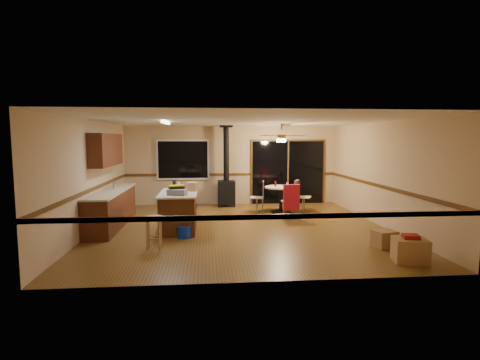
{
  "coord_description": "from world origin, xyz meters",
  "views": [
    {
      "loc": [
        -0.82,
        -8.93,
        2.15
      ],
      "look_at": [
        0.0,
        0.3,
        1.15
      ],
      "focal_mm": 28.0,
      "sensor_mm": 36.0,
      "label": 1
    }
  ],
  "objects": [
    {
      "name": "sliding_door",
      "position": [
        1.9,
        3.45,
        1.05
      ],
      "size": [
        2.52,
        0.1,
        2.1
      ],
      "primitive_type": "cube",
      "color": "black",
      "rests_on": "ground"
    },
    {
      "name": "toolbox_yellow_lid",
      "position": [
        -1.52,
        -0.32,
        1.1
      ],
      "size": [
        0.39,
        0.29,
        0.03
      ],
      "primitive_type": "cube",
      "rotation": [
        0.0,
        0.0,
        0.31
      ],
      "color": "gold",
      "rests_on": "toolbox_black"
    },
    {
      "name": "floor",
      "position": [
        0.0,
        0.0,
        0.0
      ],
      "size": [
        7.0,
        7.0,
        0.0
      ],
      "primitive_type": "plane",
      "color": "brown",
      "rests_on": "ground"
    },
    {
      "name": "window",
      "position": [
        -1.6,
        3.45,
        1.5
      ],
      "size": [
        1.72,
        0.1,
        1.32
      ],
      "primitive_type": "cube",
      "color": "black",
      "rests_on": "ground"
    },
    {
      "name": "glass_red",
      "position": [
        1.19,
        1.91,
        0.86
      ],
      "size": [
        0.06,
        0.06,
        0.16
      ],
      "primitive_type": "cylinder",
      "rotation": [
        0.0,
        0.0,
        0.1
      ],
      "color": "#590C14",
      "rests_on": "dining_table"
    },
    {
      "name": "bar_stool",
      "position": [
        -1.88,
        -1.54,
        0.32
      ],
      "size": [
        0.41,
        0.41,
        0.64
      ],
      "primitive_type": "cylinder",
      "rotation": [
        0.0,
        0.0,
        0.18
      ],
      "color": "tan",
      "rests_on": "floor"
    },
    {
      "name": "wall_front",
      "position": [
        0.0,
        -3.5,
        1.3
      ],
      "size": [
        7.0,
        0.0,
        7.0
      ],
      "primitive_type": "plane",
      "rotation": [
        -1.57,
        0.0,
        0.0
      ],
      "color": "tan",
      "rests_on": "ground"
    },
    {
      "name": "ceiling",
      "position": [
        0.0,
        0.0,
        2.6
      ],
      "size": [
        7.0,
        7.0,
        0.0
      ],
      "primitive_type": "plane",
      "rotation": [
        3.14,
        0.0,
        0.0
      ],
      "color": "silver",
      "rests_on": "ground"
    },
    {
      "name": "chair_left",
      "position": [
        0.75,
        1.89,
        0.59
      ],
      "size": [
        0.47,
        0.46,
        0.51
      ],
      "color": "#BBA98B",
      "rests_on": "ground"
    },
    {
      "name": "toolbox_grey",
      "position": [
        -1.5,
        -0.45,
        0.97
      ],
      "size": [
        0.47,
        0.35,
        0.13
      ],
      "primitive_type": "cube",
      "rotation": [
        0.0,
        0.0,
        -0.32
      ],
      "color": "slate",
      "rests_on": "kitchen_island"
    },
    {
      "name": "bottle_white",
      "position": [
        -1.54,
        0.63,
        0.99
      ],
      "size": [
        0.07,
        0.07,
        0.17
      ],
      "primitive_type": "cylinder",
      "rotation": [
        0.0,
        0.0,
        -0.3
      ],
      "color": "white",
      "rests_on": "kitchen_island"
    },
    {
      "name": "lower_cabinets",
      "position": [
        -3.2,
        0.5,
        0.43
      ],
      "size": [
        0.6,
        3.0,
        0.86
      ],
      "primitive_type": "cube",
      "color": "#4F2314",
      "rests_on": "ground"
    },
    {
      "name": "ceiling_fan",
      "position": [
        1.34,
        1.81,
        2.21
      ],
      "size": [
        0.24,
        0.24,
        0.55
      ],
      "color": "brown",
      "rests_on": "ceiling"
    },
    {
      "name": "box_corner_b",
      "position": [
        2.72,
        -1.88,
        0.17
      ],
      "size": [
        0.49,
        0.44,
        0.34
      ],
      "primitive_type": "cube",
      "rotation": [
        0.0,
        0.0,
        0.23
      ],
      "color": "#A07647",
      "rests_on": "floor"
    },
    {
      "name": "chair_near",
      "position": [
        1.45,
        0.93,
        0.6
      ],
      "size": [
        0.44,
        0.47,
        0.7
      ],
      "color": "#BBA98B",
      "rests_on": "ground"
    },
    {
      "name": "bottle_dark",
      "position": [
        -1.62,
        0.25,
        1.04
      ],
      "size": [
        0.08,
        0.08,
        0.28
      ],
      "primitive_type": "cylinder",
      "rotation": [
        0.0,
        0.0,
        0.02
      ],
      "color": "black",
      "rests_on": "kitchen_island"
    },
    {
      "name": "countertop",
      "position": [
        -3.2,
        0.5,
        0.88
      ],
      "size": [
        0.64,
        3.04,
        0.04
      ],
      "primitive_type": "cube",
      "color": "beige",
      "rests_on": "lower_cabinets"
    },
    {
      "name": "wall_back",
      "position": [
        0.0,
        3.5,
        1.3
      ],
      "size": [
        7.0,
        0.0,
        7.0
      ],
      "primitive_type": "plane",
      "rotation": [
        1.57,
        0.0,
        0.0
      ],
      "color": "tan",
      "rests_on": "ground"
    },
    {
      "name": "wall_right",
      "position": [
        3.5,
        0.0,
        1.3
      ],
      "size": [
        0.0,
        7.0,
        7.0
      ],
      "primitive_type": "plane",
      "rotation": [
        1.57,
        0.0,
        -1.57
      ],
      "color": "tan",
      "rests_on": "ground"
    },
    {
      "name": "box_corner_a",
      "position": [
        2.74,
        -2.8,
        0.21
      ],
      "size": [
        0.64,
        0.57,
        0.42
      ],
      "primitive_type": "cube",
      "rotation": [
        0.0,
        0.0,
        -0.21
      ],
      "color": "#A07647",
      "rests_on": "floor"
    },
    {
      "name": "fluorescent_strip",
      "position": [
        -1.8,
        0.3,
        2.56
      ],
      "size": [
        0.1,
        1.2,
        0.04
      ],
      "primitive_type": "cube",
      "color": "white",
      "rests_on": "ceiling"
    },
    {
      "name": "glass_cream",
      "position": [
        1.52,
        1.76,
        0.85
      ],
      "size": [
        0.06,
        0.06,
        0.13
      ],
      "primitive_type": "cylinder",
      "rotation": [
        0.0,
        0.0,
        0.02
      ],
      "color": "beige",
      "rests_on": "dining_table"
    },
    {
      "name": "upper_cabinets",
      "position": [
        -3.33,
        0.7,
        1.9
      ],
      "size": [
        0.35,
        2.0,
        0.8
      ],
      "primitive_type": "cube",
      "color": "#4F2314",
      "rests_on": "ground"
    },
    {
      "name": "toolbox_black",
      "position": [
        -1.52,
        -0.32,
        0.99
      ],
      "size": [
        0.37,
        0.27,
        0.19
      ],
      "primitive_type": "cube",
      "rotation": [
        0.0,
        0.0,
        0.31
      ],
      "color": "black",
      "rests_on": "kitchen_island"
    },
    {
      "name": "chair_rail",
      "position": [
        0.0,
        0.0,
        1.0
      ],
      "size": [
        7.0,
        7.0,
        0.08
      ],
      "primitive_type": null,
      "color": "#503214",
      "rests_on": "ground"
    },
    {
      "name": "box_on_island",
      "position": [
        -1.18,
        0.27,
        1.0
      ],
      "size": [
        0.29,
        0.35,
        0.21
      ],
      "primitive_type": "cube",
      "rotation": [
        0.0,
        0.0,
        -0.23
      ],
      "color": "#A07647",
      "rests_on": "kitchen_island"
    },
    {
      "name": "wall_left",
      "position": [
        -3.5,
        0.0,
        1.3
      ],
      "size": [
        0.0,
        7.0,
        7.0
      ],
      "primitive_type": "plane",
      "rotation": [
        1.57,
        0.0,
        1.57
      ],
      "color": "tan",
      "rests_on": "ground"
    },
    {
      "name": "kitchen_island",
      "position": [
        -1.5,
        0.0,
        0.45
      ],
      "size": [
        0.88,
        1.68,
        0.9
      ],
      "color": "#4D2913",
      "rests_on": "ground"
    },
    {
      "name": "dining_table",
      "position": [
        1.34,
        1.81,
        0.53
      ],
      "size": [
        0.95,
        0.95,
        0.78
      ],
      "color": "black",
      "rests_on": "ground"
    },
    {
      "name": "chair_right",
      "position": [
        1.87,
        1.93,
        0.6
      ],
      "size": [
        0.59,
        0.57,
        0.7
      ],
      "color": "#BBA98B",
      "rests_on": "ground"
    },
    {
      "name": "blue_bucket",
      "position": [
        -1.33,
        -0.79,
        0.13
      ],
      "size": [
        0.37,
        0.37,
        0.25
      ],
      "primitive_type": "cylinder",
      "rotation": [
        0.0,
        0.0,
        0.23
      ],
      "color": "#0E36C4",
      "rests_on": "floor"
    },
    {
      "name": "box_small_red",
      "position": [
        2.74,
        -2.8,
        0.46
      ],
      "size": [
        0.31,
        0.28,
        0.07
      ],
      "primitive_type": "cube",
      "rotation": [
        0.0,
        0.0,
        -0.21
      ],
      "color": "maroon",
      "rests_on": "box_corner_a"
    },
    {
      "name": "box_under_window",
      "position": [
        -1.57,
        3.1,
        0.22
      ],
      "size": [
        0.68,
        0.62,
        0.44
      ],
      "primitive_type": "cube",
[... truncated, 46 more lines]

